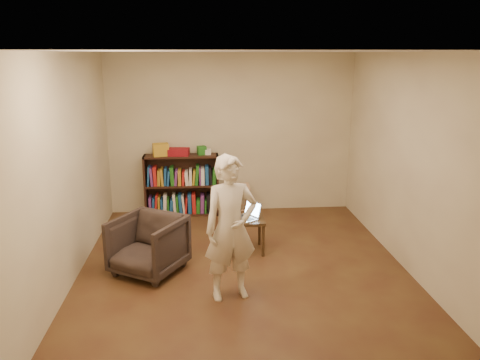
{
  "coord_description": "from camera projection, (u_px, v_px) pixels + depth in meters",
  "views": [
    {
      "loc": [
        -0.47,
        -5.33,
        2.57
      ],
      "look_at": [
        -0.01,
        0.35,
        1.03
      ],
      "focal_mm": 35.0,
      "sensor_mm": 36.0,
      "label": 1
    }
  ],
  "objects": [
    {
      "name": "floor",
      "position": [
        243.0,
        267.0,
        5.84
      ],
      "size": [
        4.5,
        4.5,
        0.0
      ],
      "primitive_type": "plane",
      "color": "#421F15",
      "rests_on": "ground"
    },
    {
      "name": "ceiling",
      "position": [
        243.0,
        51.0,
        5.16
      ],
      "size": [
        4.5,
        4.5,
        0.0
      ],
      "primitive_type": "plane",
      "color": "silver",
      "rests_on": "wall_back"
    },
    {
      "name": "wall_back",
      "position": [
        231.0,
        134.0,
        7.66
      ],
      "size": [
        4.0,
        0.0,
        4.0
      ],
      "primitive_type": "plane",
      "rotation": [
        1.57,
        0.0,
        0.0
      ],
      "color": "beige",
      "rests_on": "floor"
    },
    {
      "name": "wall_left",
      "position": [
        69.0,
        169.0,
        5.34
      ],
      "size": [
        0.0,
        4.5,
        4.5
      ],
      "primitive_type": "plane",
      "rotation": [
        1.57,
        0.0,
        1.57
      ],
      "color": "beige",
      "rests_on": "floor"
    },
    {
      "name": "wall_right",
      "position": [
        407.0,
        163.0,
        5.66
      ],
      "size": [
        0.0,
        4.5,
        4.5
      ],
      "primitive_type": "plane",
      "rotation": [
        1.57,
        0.0,
        -1.57
      ],
      "color": "beige",
      "rests_on": "floor"
    },
    {
      "name": "bookshelf",
      "position": [
        182.0,
        188.0,
        7.67
      ],
      "size": [
        1.2,
        0.3,
        1.0
      ],
      "color": "black",
      "rests_on": "floor"
    },
    {
      "name": "box_yellow",
      "position": [
        161.0,
        150.0,
        7.44
      ],
      "size": [
        0.27,
        0.22,
        0.2
      ],
      "primitive_type": "cube",
      "rotation": [
        0.0,
        0.0,
        0.19
      ],
      "color": "gold",
      "rests_on": "bookshelf"
    },
    {
      "name": "red_cloth",
      "position": [
        179.0,
        152.0,
        7.49
      ],
      "size": [
        0.35,
        0.27,
        0.11
      ],
      "primitive_type": "cube",
      "rotation": [
        0.0,
        0.0,
        -0.1
      ],
      "color": "maroon",
      "rests_on": "bookshelf"
    },
    {
      "name": "box_green",
      "position": [
        202.0,
        150.0,
        7.55
      ],
      "size": [
        0.16,
        0.16,
        0.14
      ],
      "primitive_type": "cube",
      "rotation": [
        0.0,
        0.0,
        0.23
      ],
      "color": "#236E1D",
      "rests_on": "bookshelf"
    },
    {
      "name": "box_white",
      "position": [
        208.0,
        152.0,
        7.56
      ],
      "size": [
        0.11,
        0.11,
        0.09
      ],
      "primitive_type": "cube",
      "rotation": [
        0.0,
        0.0,
        -0.05
      ],
      "color": "white",
      "rests_on": "bookshelf"
    },
    {
      "name": "stool",
      "position": [
        238.0,
        192.0,
        7.57
      ],
      "size": [
        0.36,
        0.36,
        0.52
      ],
      "color": "tan",
      "rests_on": "floor"
    },
    {
      "name": "armchair",
      "position": [
        148.0,
        245.0,
        5.62
      ],
      "size": [
        1.04,
        1.04,
        0.7
      ],
      "primitive_type": "imported",
      "rotation": [
        0.0,
        0.0,
        -0.54
      ],
      "color": "#322921",
      "rests_on": "floor"
    },
    {
      "name": "side_table",
      "position": [
        247.0,
        224.0,
        6.23
      ],
      "size": [
        0.45,
        0.45,
        0.46
      ],
      "color": "#332111",
      "rests_on": "floor"
    },
    {
      "name": "laptop",
      "position": [
        249.0,
        214.0,
        6.2
      ],
      "size": [
        0.39,
        0.4,
        0.22
      ],
      "rotation": [
        0.0,
        0.0,
        -0.97
      ],
      "color": "#B3B4B8",
      "rests_on": "side_table"
    },
    {
      "name": "person",
      "position": [
        231.0,
        228.0,
        4.94
      ],
      "size": [
        0.65,
        0.51,
        1.58
      ],
      "primitive_type": "imported",
      "rotation": [
        0.0,
        0.0,
        0.24
      ],
      "color": "beige",
      "rests_on": "floor"
    }
  ]
}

